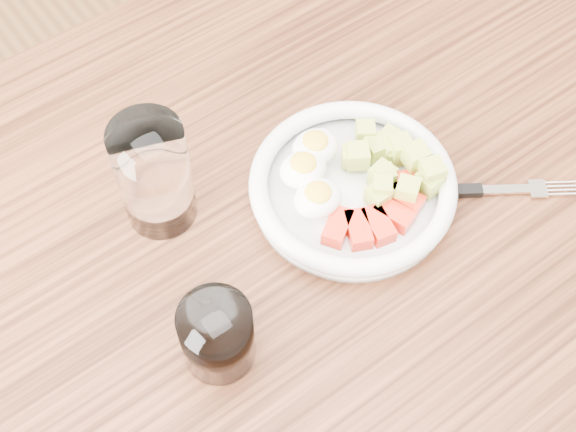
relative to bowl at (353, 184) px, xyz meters
name	(u,v)px	position (x,y,z in m)	size (l,w,h in m)	color
ground	(295,430)	(-0.08, 0.00, -0.79)	(4.00, 4.00, 0.00)	brown
dining_table	(299,272)	(-0.08, 0.00, -0.12)	(1.50, 0.90, 0.77)	brown
bowl	(353,184)	(0.00, 0.00, 0.00)	(0.25, 0.25, 0.06)	white
fork	(463,191)	(0.11, -0.08, -0.02)	(0.19, 0.14, 0.01)	black
water_glass	(154,175)	(-0.19, 0.11, 0.05)	(0.08, 0.08, 0.15)	white
coffee_glass	(217,336)	(-0.24, -0.07, 0.02)	(0.08, 0.08, 0.09)	white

